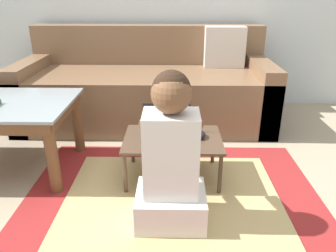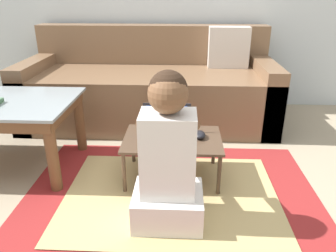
# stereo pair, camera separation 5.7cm
# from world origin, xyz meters

# --- Properties ---
(ground_plane) EXTENTS (16.00, 16.00, 0.00)m
(ground_plane) POSITION_xyz_m (0.00, 0.00, 0.00)
(ground_plane) COLOR gray
(area_rug) EXTENTS (1.73, 1.29, 0.01)m
(area_rug) POSITION_xyz_m (0.06, -0.11, 0.00)
(area_rug) COLOR maroon
(area_rug) RESTS_ON ground_plane
(couch) EXTENTS (2.17, 0.91, 0.82)m
(couch) POSITION_xyz_m (-0.17, 1.14, 0.29)
(couch) COLOR brown
(couch) RESTS_ON ground_plane
(laptop_desk) EXTENTS (0.60, 0.42, 0.28)m
(laptop_desk) POSITION_xyz_m (0.06, 0.10, 0.25)
(laptop_desk) COLOR #4C3828
(laptop_desk) RESTS_ON ground_plane
(laptop) EXTENTS (0.30, 0.18, 0.19)m
(laptop) POSITION_xyz_m (0.02, 0.14, 0.31)
(laptop) COLOR #232328
(laptop) RESTS_ON laptop_desk
(computer_mouse) EXTENTS (0.07, 0.10, 0.04)m
(computer_mouse) POSITION_xyz_m (0.23, 0.12, 0.30)
(computer_mouse) COLOR black
(computer_mouse) RESTS_ON laptop_desk
(person_seated) EXTENTS (0.35, 0.38, 0.81)m
(person_seated) POSITION_xyz_m (0.05, -0.32, 0.36)
(person_seated) COLOR silver
(person_seated) RESTS_ON ground_plane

